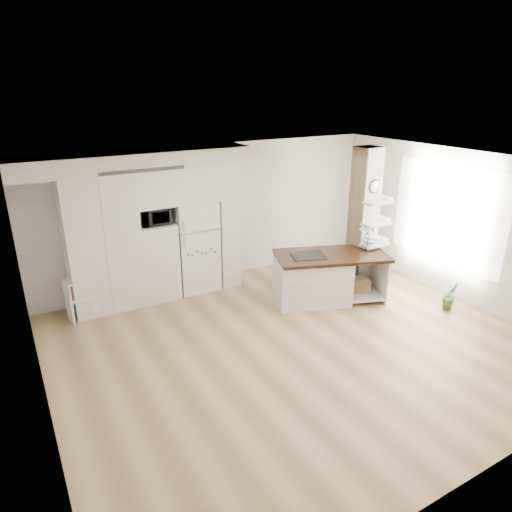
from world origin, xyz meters
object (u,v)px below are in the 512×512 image
(refrigerator, at_px, (195,245))
(bookshelf, at_px, (88,299))
(kitchen_island, at_px, (318,277))
(floor_plant_a, at_px, (450,296))

(refrigerator, bearing_deg, bookshelf, -174.98)
(bookshelf, bearing_deg, kitchen_island, -28.83)
(bookshelf, bearing_deg, floor_plant_a, -35.13)
(refrigerator, height_order, kitchen_island, refrigerator)
(bookshelf, xyz_separation_m, floor_plant_a, (5.57, -2.88, -0.07))
(kitchen_island, xyz_separation_m, bookshelf, (-3.76, 1.44, -0.15))
(bookshelf, bearing_deg, refrigerator, -2.81)
(refrigerator, xyz_separation_m, bookshelf, (-2.05, -0.18, -0.56))
(refrigerator, distance_m, kitchen_island, 2.40)
(floor_plant_a, bearing_deg, kitchen_island, 141.66)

